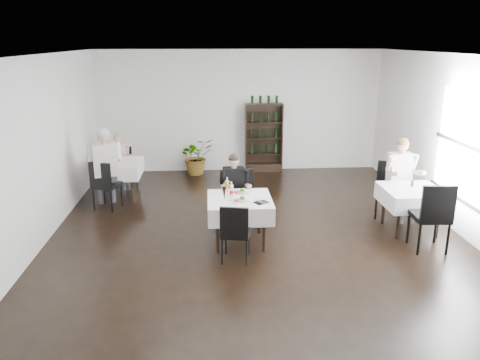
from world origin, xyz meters
name	(u,v)px	position (x,y,z in m)	size (l,w,h in m)	color
room_shell	(259,154)	(0.00, 0.00, 1.50)	(9.00, 9.00, 9.00)	black
window_right	(472,151)	(3.48, 0.00, 1.50)	(0.06, 2.30, 1.85)	white
wine_shelf	(264,138)	(0.60, 4.31, 0.85)	(0.90, 0.28, 1.75)	black
main_table	(240,207)	(-0.30, 0.00, 0.62)	(1.03, 1.03, 0.77)	black
left_table	(118,169)	(-2.70, 2.50, 0.62)	(0.98, 0.98, 0.77)	black
right_table	(412,197)	(2.70, 0.30, 0.62)	(0.98, 0.98, 0.77)	black
potted_tree	(196,156)	(-1.09, 4.16, 0.45)	(0.81, 0.71, 0.91)	#24571D
main_chair_far	(243,194)	(-0.19, 0.83, 0.57)	(0.50, 0.50, 0.99)	black
main_chair_near	(235,230)	(-0.41, -0.71, 0.52)	(0.49, 0.50, 0.92)	black
left_chair_far	(124,164)	(-2.71, 3.30, 0.50)	(0.49, 0.49, 0.88)	black
left_chair_near	(104,182)	(-2.82, 1.73, 0.57)	(0.58, 0.58, 0.99)	black
right_chair_far	(389,186)	(2.59, 1.06, 0.59)	(0.60, 0.61, 1.03)	black
right_chair_near	(433,213)	(2.67, -0.54, 0.65)	(0.54, 0.55, 1.14)	black
diner_main	(235,185)	(-0.34, 0.70, 0.77)	(0.53, 0.54, 1.33)	#3F3F46
diner_left_far	(119,157)	(-2.78, 3.17, 0.72)	(0.55, 0.58, 1.24)	#3F3F46
diner_left_near	(105,162)	(-2.80, 1.83, 0.95)	(0.69, 0.74, 1.64)	#3F3F46
diner_right_far	(402,172)	(2.76, 0.94, 0.88)	(0.60, 0.61, 1.52)	#3F3F46
plate_far	(240,192)	(-0.28, 0.26, 0.79)	(0.31, 0.31, 0.08)	white
plate_near	(240,200)	(-0.30, -0.14, 0.79)	(0.32, 0.32, 0.08)	white
pilsner_dark	(224,193)	(-0.55, -0.04, 0.88)	(0.07, 0.07, 0.28)	black
pilsner_lager	(227,188)	(-0.49, 0.14, 0.90)	(0.07, 0.07, 0.32)	#C38732
coke_bottle	(231,191)	(-0.43, 0.07, 0.88)	(0.07, 0.07, 0.26)	silver
napkin_cutlery	(261,202)	(0.02, -0.23, 0.78)	(0.26, 0.24, 0.02)	black
pepper_mill	(412,183)	(2.74, 0.43, 0.82)	(0.04, 0.04, 0.11)	black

